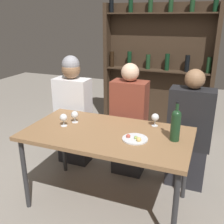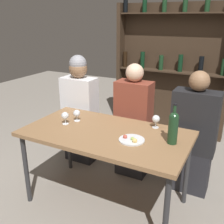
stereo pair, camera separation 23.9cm
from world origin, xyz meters
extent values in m
plane|color=gray|center=(0.00, 0.00, 0.00)|extent=(10.00, 10.00, 0.00)
cube|color=olive|center=(0.00, 0.00, 0.73)|extent=(1.48, 0.80, 0.04)
cylinder|color=#2D2D30|center=(-0.68, -0.34, 0.36)|extent=(0.04, 0.04, 0.71)
cylinder|color=#2D2D30|center=(0.68, -0.34, 0.36)|extent=(0.04, 0.04, 0.71)
cylinder|color=#2D2D30|center=(-0.68, 0.34, 0.36)|extent=(0.04, 0.04, 0.71)
cylinder|color=#2D2D30|center=(0.68, 0.34, 0.36)|extent=(0.04, 0.04, 0.71)
cube|color=#38281C|center=(0.00, 2.10, 0.96)|extent=(1.65, 0.02, 1.92)
cube|color=#38281C|center=(-0.82, 2.00, 0.96)|extent=(0.06, 0.18, 1.92)
cube|color=#38281C|center=(0.00, 2.00, 0.95)|extent=(1.57, 0.18, 0.02)
cylinder|color=black|center=(-0.74, 1.99, 1.08)|extent=(0.07, 0.07, 0.24)
cylinder|color=black|center=(-0.44, 2.01, 1.09)|extent=(0.07, 0.07, 0.25)
cylinder|color=#19381E|center=(-0.14, 2.01, 1.07)|extent=(0.07, 0.07, 0.22)
cylinder|color=black|center=(0.15, 2.00, 1.08)|extent=(0.07, 0.07, 0.25)
cylinder|color=black|center=(0.44, 2.00, 1.08)|extent=(0.07, 0.07, 0.24)
cylinder|color=#19381E|center=(0.74, 2.01, 1.07)|extent=(0.07, 0.07, 0.23)
cube|color=#38281C|center=(0.00, 2.00, 1.77)|extent=(1.57, 0.18, 0.02)
cylinder|color=black|center=(-0.74, 1.99, 1.90)|extent=(0.07, 0.07, 0.24)
cylinder|color=black|center=(-0.44, 2.01, 1.89)|extent=(0.07, 0.07, 0.22)
cylinder|color=#19381E|center=(-0.14, 2.00, 1.91)|extent=(0.07, 0.07, 0.25)
cylinder|color=#19381E|center=(0.15, 2.00, 1.90)|extent=(0.07, 0.07, 0.23)
cylinder|color=#19381E|center=(0.44, 1.99, 1.89)|extent=(0.07, 0.07, 0.22)
cylinder|color=#19381E|center=(0.58, 0.05, 0.86)|extent=(0.08, 0.08, 0.23)
sphere|color=#19381E|center=(0.58, 0.05, 0.98)|extent=(0.08, 0.08, 0.08)
cylinder|color=#19381E|center=(0.58, 0.05, 1.03)|extent=(0.03, 0.03, 0.10)
cylinder|color=black|center=(0.58, 0.05, 1.08)|extent=(0.03, 0.03, 0.01)
cylinder|color=silver|center=(0.36, 0.30, 0.75)|extent=(0.06, 0.06, 0.00)
cylinder|color=silver|center=(0.36, 0.30, 0.79)|extent=(0.01, 0.01, 0.06)
sphere|color=silver|center=(0.36, 0.30, 0.84)|extent=(0.07, 0.07, 0.07)
cylinder|color=silver|center=(-0.43, -0.02, 0.75)|extent=(0.06, 0.06, 0.00)
cylinder|color=silver|center=(-0.43, -0.02, 0.79)|extent=(0.01, 0.01, 0.06)
sphere|color=silver|center=(-0.43, -0.02, 0.84)|extent=(0.07, 0.07, 0.07)
cylinder|color=silver|center=(-0.38, 0.10, 0.75)|extent=(0.06, 0.06, 0.00)
cylinder|color=silver|center=(-0.38, 0.10, 0.78)|extent=(0.01, 0.01, 0.06)
sphere|color=silver|center=(-0.38, 0.10, 0.83)|extent=(0.07, 0.07, 0.07)
cylinder|color=silver|center=(0.28, -0.06, 0.76)|extent=(0.22, 0.22, 0.01)
sphere|color=#E5BC66|center=(0.32, -0.09, 0.77)|extent=(0.04, 0.04, 0.04)
sphere|color=#99B256|center=(0.29, -0.06, 0.77)|extent=(0.03, 0.03, 0.03)
sphere|color=#B74C3D|center=(0.22, -0.06, 0.77)|extent=(0.04, 0.04, 0.04)
cube|color=#26262B|center=(-0.68, 0.59, 0.23)|extent=(0.37, 0.22, 0.45)
cube|color=white|center=(-0.68, 0.59, 0.75)|extent=(0.41, 0.22, 0.61)
sphere|color=#8C6647|center=(-0.68, 0.59, 1.16)|extent=(0.21, 0.21, 0.21)
sphere|color=gray|center=(-0.68, 0.59, 1.22)|extent=(0.20, 0.20, 0.20)
cube|color=#26262B|center=(0.02, 0.59, 0.23)|extent=(0.34, 0.22, 0.45)
cube|color=brown|center=(0.02, 0.59, 0.77)|extent=(0.38, 0.22, 0.64)
sphere|color=beige|center=(0.02, 0.59, 1.18)|extent=(0.19, 0.19, 0.19)
cube|color=#26262B|center=(0.66, 0.59, 0.23)|extent=(0.39, 0.22, 0.45)
cube|color=black|center=(0.66, 0.59, 0.76)|extent=(0.44, 0.22, 0.62)
sphere|color=#8C6647|center=(0.66, 0.59, 1.16)|extent=(0.19, 0.19, 0.19)
camera|label=1|loc=(0.82, -1.97, 1.71)|focal=42.00mm
camera|label=2|loc=(1.04, -1.87, 1.71)|focal=42.00mm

